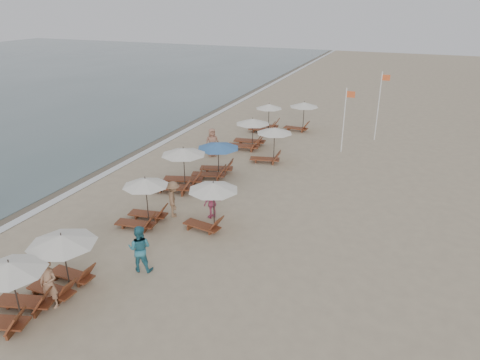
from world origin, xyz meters
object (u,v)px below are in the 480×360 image
at_px(lounger_station_5, 249,134).
at_px(beachgoer_far_b, 212,142).
at_px(beachgoer_near, 49,283).
at_px(lounger_station_0, 10,291).
at_px(beachgoer_mid_a, 140,249).
at_px(lounger_station_6, 266,118).
at_px(lounger_station_1, 61,259).
at_px(lounger_station_3, 180,170).
at_px(inland_station_2, 301,113).
at_px(inland_station_0, 209,199).
at_px(beachgoer_far_a, 212,203).
at_px(lounger_station_4, 215,158).
at_px(beachgoer_mid_b, 174,199).
at_px(inland_station_1, 271,140).
at_px(lounger_station_2, 143,201).
at_px(flag_pole_near, 345,117).

distance_m(lounger_station_5, beachgoer_far_b, 2.98).
bearing_deg(beachgoer_far_b, beachgoer_near, -122.40).
height_order(lounger_station_0, beachgoer_mid_a, lounger_station_0).
relative_size(lounger_station_6, beachgoer_near, 1.39).
distance_m(lounger_station_0, lounger_station_6, 23.65).
distance_m(lounger_station_1, beachgoer_near, 1.00).
distance_m(lounger_station_3, inland_station_2, 13.81).
height_order(lounger_station_3, beachgoer_mid_a, lounger_station_3).
xyz_separation_m(inland_station_0, inland_station_2, (-0.33, 16.96, -0.06)).
relative_size(lounger_station_3, beachgoer_far_b, 1.54).
xyz_separation_m(lounger_station_5, beachgoer_far_a, (2.19, -10.48, -0.24)).
distance_m(lounger_station_5, lounger_station_6, 4.35).
distance_m(lounger_station_0, beachgoer_mid_a, 4.46).
bearing_deg(lounger_station_4, lounger_station_0, -93.01).
height_order(lounger_station_1, inland_station_2, inland_station_2).
height_order(lounger_station_6, beachgoer_far_a, lounger_station_6).
distance_m(beachgoer_mid_a, beachgoer_far_a, 4.97).
bearing_deg(beachgoer_mid_b, lounger_station_1, 141.10).
height_order(inland_station_1, beachgoer_far_b, inland_station_1).
distance_m(lounger_station_0, lounger_station_3, 11.29).
bearing_deg(beachgoer_near, lounger_station_2, 91.53).
distance_m(lounger_station_2, lounger_station_3, 4.23).
distance_m(inland_station_0, beachgoer_near, 7.31).
height_order(lounger_station_5, lounger_station_6, lounger_station_6).
height_order(lounger_station_4, beachgoer_mid_a, lounger_station_4).
bearing_deg(flag_pole_near, inland_station_2, 134.31).
height_order(lounger_station_2, lounger_station_6, lounger_station_2).
relative_size(inland_station_2, beachgoer_far_b, 1.40).
bearing_deg(beachgoer_near, lounger_station_4, 87.50).
xyz_separation_m(beachgoer_mid_b, beachgoer_far_a, (1.76, 0.51, -0.12)).
bearing_deg(lounger_station_3, flag_pole_near, 53.18).
xyz_separation_m(lounger_station_4, lounger_station_6, (-0.35, 9.97, -0.10)).
xyz_separation_m(lounger_station_4, beachgoer_near, (-0.12, -12.70, -0.20)).
height_order(lounger_station_2, beachgoer_mid_b, lounger_station_2).
height_order(lounger_station_2, lounger_station_5, lounger_station_2).
xyz_separation_m(beachgoer_mid_b, beachgoer_far_b, (-2.00, 8.46, 0.05)).
height_order(lounger_station_0, beachgoer_near, lounger_station_0).
distance_m(lounger_station_5, beachgoer_mid_a, 15.48).
distance_m(lounger_station_1, lounger_station_4, 11.80).
xyz_separation_m(lounger_station_2, lounger_station_6, (0.15, 16.57, -0.13)).
bearing_deg(lounger_station_6, lounger_station_1, -90.07).
bearing_deg(lounger_station_6, beachgoer_far_a, -80.61).
bearing_deg(lounger_station_0, beachgoer_far_b, 93.20).
bearing_deg(lounger_station_3, lounger_station_5, 83.65).
bearing_deg(beachgoer_far_a, lounger_station_0, 14.31).
relative_size(beachgoer_near, beachgoer_far_a, 1.20).
relative_size(lounger_station_6, inland_station_1, 0.95).
bearing_deg(beachgoer_mid_b, lounger_station_2, 113.14).
xyz_separation_m(inland_station_2, beachgoer_mid_b, (-1.81, -16.42, -0.56)).
bearing_deg(inland_station_0, lounger_station_4, 112.83).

